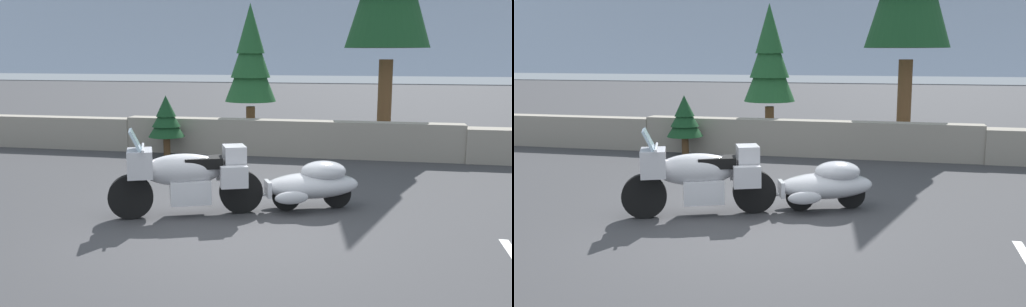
# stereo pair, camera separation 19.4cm
# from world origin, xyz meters

# --- Properties ---
(ground_plane) EXTENTS (80.00, 80.00, 0.00)m
(ground_plane) POSITION_xyz_m (0.00, 0.00, 0.00)
(ground_plane) COLOR #38383A
(stone_guard_wall) EXTENTS (24.00, 0.59, 0.86)m
(stone_guard_wall) POSITION_xyz_m (0.63, 5.87, 0.41)
(stone_guard_wall) COLOR gray
(stone_guard_wall) RESTS_ON ground
(distant_ridgeline) EXTENTS (240.00, 80.00, 16.00)m
(distant_ridgeline) POSITION_xyz_m (0.00, 95.85, 8.00)
(distant_ridgeline) COLOR #99A8BF
(distant_ridgeline) RESTS_ON ground
(touring_motorcycle) EXTENTS (2.19, 1.26, 1.33)m
(touring_motorcycle) POSITION_xyz_m (-0.77, 0.54, 0.62)
(touring_motorcycle) COLOR black
(touring_motorcycle) RESTS_ON ground
(car_shaped_trailer) EXTENTS (2.17, 1.22, 0.76)m
(car_shaped_trailer) POSITION_xyz_m (1.05, 1.30, 0.41)
(car_shaped_trailer) COLOR black
(car_shaped_trailer) RESTS_ON ground
(pine_tree_far_right) EXTENTS (1.32, 1.32, 3.67)m
(pine_tree_far_right) POSITION_xyz_m (-1.16, 6.96, 2.30)
(pine_tree_far_right) COLOR brown
(pine_tree_far_right) RESTS_ON ground
(pine_sapling_near) EXTENTS (0.86, 0.86, 1.45)m
(pine_sapling_near) POSITION_xyz_m (-2.82, 5.23, 0.91)
(pine_sapling_near) COLOR brown
(pine_sapling_near) RESTS_ON ground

